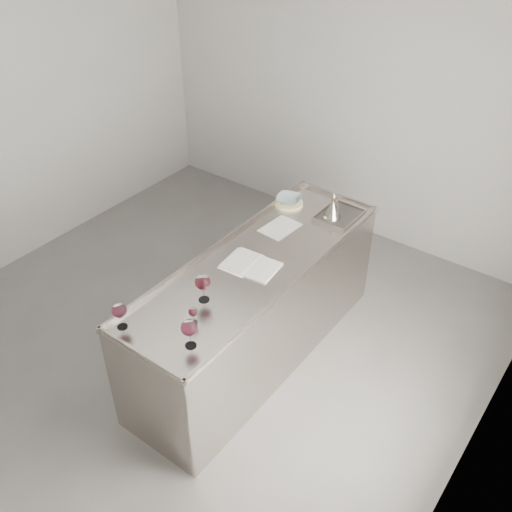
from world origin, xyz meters
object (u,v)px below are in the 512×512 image
Objects in this scene: wine_glass_middle at (203,283)px; wine_glass_right at (189,328)px; counter at (257,309)px; wine_funnel at (333,209)px; wine_glass_small at (193,312)px; wine_glass_left at (120,311)px; notebook at (251,265)px; ceramic_bowl at (289,199)px.

wine_glass_right is (0.22, -0.38, -0.00)m from wine_glass_middle.
counter is 10.54× the size of wine_funnel.
wine_glass_right is 1.65× the size of wine_glass_small.
wine_glass_right is 0.90× the size of wine_funnel.
wine_glass_left is 1.53× the size of wine_glass_small.
wine_glass_middle is 1.70× the size of wine_glass_small.
notebook is (0.02, 0.50, -0.14)m from wine_glass_middle.
wine_funnel reaches higher than counter.
wine_glass_small is (0.10, -0.21, -0.06)m from wine_glass_middle.
wine_glass_small is at bearing 41.86° from wine_glass_left.
wine_glass_left is at bearing -111.04° from notebook.
wine_funnel is (0.40, 0.05, 0.02)m from ceramic_bowl.
wine_glass_left is 1.91m from ceramic_bowl.
wine_glass_small is 0.54× the size of wine_funnel.
ceramic_bowl is (-0.47, 1.78, -0.10)m from wine_glass_right.
notebook is (-0.01, -0.06, 0.47)m from counter.
wine_glass_middle is 0.50× the size of notebook.
wine_funnel is at bearing 87.87° from wine_glass_small.
wine_glass_left is 0.83× the size of wine_funnel.
wine_glass_middle reaches higher than counter.
wine_glass_left reaches higher than notebook.
ceramic_bowl is (-0.25, 1.40, -0.10)m from wine_glass_middle.
wine_glass_left is 1.06m from notebook.
counter is at bearing 94.93° from wine_glass_small.
ceramic_bowl is at bearing 99.99° from wine_glass_middle.
wine_glass_small is at bearing -92.13° from wine_funnel.
wine_glass_small is 0.30× the size of notebook.
wine_glass_small is (0.34, 0.31, -0.05)m from wine_glass_left.
notebook is at bearing 95.83° from wine_glass_small.
counter reaches higher than notebook.
wine_glass_left is at bearing -138.14° from wine_glass_small.
wine_glass_left is at bearing -115.42° from wine_glass_middle.
wine_glass_right is 0.22m from wine_glass_small.
wine_glass_middle is 1.00× the size of ceramic_bowl.
wine_funnel is at bearing 6.91° from ceramic_bowl.
wine_glass_small is at bearing -77.98° from ceramic_bowl.
wine_funnel is (0.06, 1.65, -0.02)m from wine_glass_small.
ceramic_bowl reaches higher than notebook.
wine_glass_left is 0.90× the size of ceramic_bowl.
wine_glass_right reaches higher than counter.
wine_glass_right is at bearing -78.52° from counter.
notebook is at bearing -94.96° from counter.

